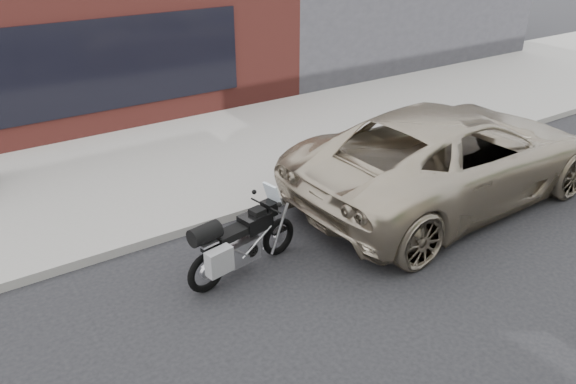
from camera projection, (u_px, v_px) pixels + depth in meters
ground at (388, 365)px, 6.53m from camera, size 120.00×120.00×0.00m
near_sidewalk at (157, 161)px, 11.70m from camera, size 44.00×6.00×0.15m
motorcycle at (237, 243)px, 7.92m from camera, size 1.95×0.84×1.24m
minivan at (450, 155)px, 9.98m from camera, size 6.23×3.01×1.71m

